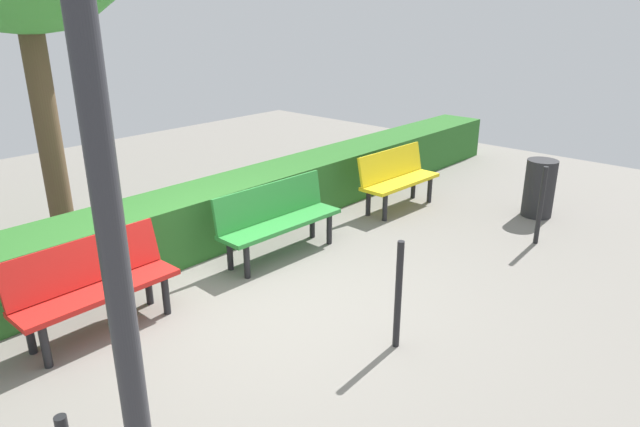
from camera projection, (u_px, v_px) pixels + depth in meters
name	position (u px, v px, depth m)	size (l,w,h in m)	color
ground_plane	(261.00, 302.00, 5.69)	(16.00, 16.00, 0.00)	gray
bench_yellow	(397.00, 176.00, 8.21)	(1.42, 0.52, 0.86)	yellow
bench_green	(277.00, 217.00, 6.63)	(1.64, 0.50, 0.86)	#2D8C38
bench_red	(93.00, 283.00, 5.05)	(1.46, 0.48, 0.86)	red
hedge_row	(233.00, 208.00, 7.27)	(11.96, 0.79, 0.73)	#2D6B28
railing_post_near	(541.00, 206.00, 6.94)	(0.06, 0.06, 1.00)	black
railing_post_mid	(398.00, 295.00, 4.79)	(0.06, 0.06, 1.00)	black
lamp_post	(88.00, 71.00, 2.05)	(0.36, 0.36, 3.71)	#2D2D33
trash_bin	(539.00, 188.00, 7.91)	(0.42, 0.42, 0.82)	#262628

